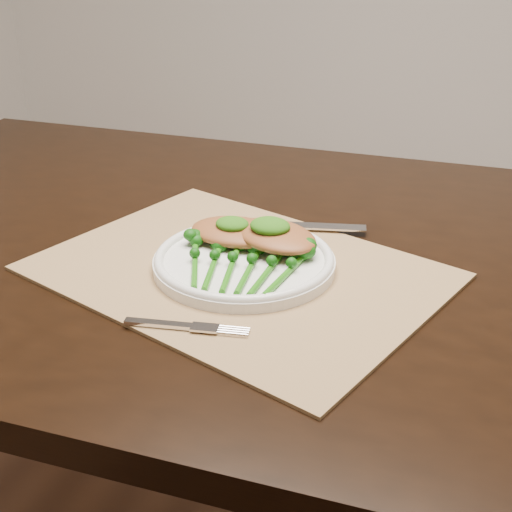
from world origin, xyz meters
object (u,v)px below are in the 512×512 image
(dining_table, at_px, (282,450))
(dinner_plate, at_px, (244,261))
(broccolini_bundle, at_px, (239,270))
(chicken_fillet_left, at_px, (236,232))
(placemat, at_px, (238,272))

(dining_table, relative_size, dinner_plate, 6.82)
(dining_table, xyz_separation_m, broccolini_bundle, (-0.02, -0.13, 0.40))
(chicken_fillet_left, height_order, broccolini_bundle, chicken_fillet_left)
(broccolini_bundle, bearing_deg, dining_table, 73.34)
(dinner_plate, xyz_separation_m, broccolini_bundle, (0.01, -0.04, 0.01))
(placemat, xyz_separation_m, chicken_fillet_left, (-0.03, 0.06, 0.03))
(placemat, bearing_deg, chicken_fillet_left, 131.59)
(dinner_plate, bearing_deg, chicken_fillet_left, 122.60)
(dining_table, bearing_deg, chicken_fillet_left, -147.22)
(dining_table, xyz_separation_m, chicken_fillet_left, (-0.06, -0.04, 0.40))
(placemat, distance_m, dinner_plate, 0.02)
(dining_table, bearing_deg, placemat, -111.50)
(dining_table, distance_m, placemat, 0.39)
(dining_table, distance_m, broccolini_bundle, 0.42)
(broccolini_bundle, bearing_deg, placemat, 106.71)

